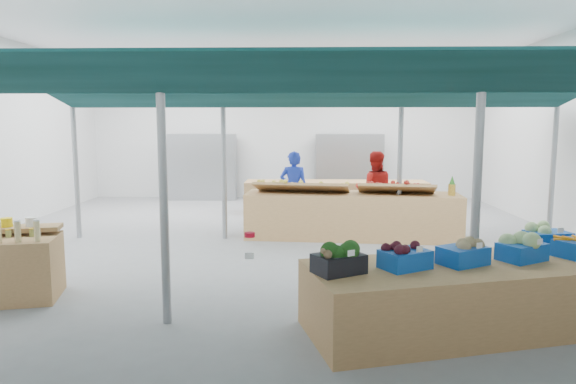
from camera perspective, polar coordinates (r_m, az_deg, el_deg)
name	(u,v)px	position (r m, az deg, el deg)	size (l,w,h in m)	color
floor	(273,244)	(9.97, -1.71, -5.82)	(13.00, 13.00, 0.00)	slate
hall	(276,108)	(11.15, -1.34, 9.28)	(13.00, 13.00, 13.00)	silver
pole_grid	(314,156)	(7.95, 2.93, 4.02)	(10.00, 4.60, 3.00)	gray
awnings	(315,92)	(7.96, 2.97, 11.00)	(9.50, 7.08, 0.30)	#0A2D2C
back_shelving_left	(203,167)	(16.04, -9.46, 2.72)	(2.00, 0.50, 2.00)	#B23F33
back_shelving_right	(349,168)	(15.81, 6.79, 2.71)	(2.00, 0.50, 2.00)	#B23F33
veg_counter	(478,295)	(6.28, 20.36, -10.72)	(3.86, 1.29, 0.75)	#976D42
fruit_counter	(352,216)	(10.51, 7.10, -2.63)	(4.28, 1.02, 0.92)	#976D42
far_counter	(336,197)	(13.41, 5.32, -0.59)	(4.69, 0.94, 0.84)	#976D42
crate_stack	(530,268)	(7.90, 25.31, -7.63)	(0.54, 0.38, 0.65)	#0F48A5
vendor_left	(294,189)	(11.49, 0.64, 0.29)	(0.62, 0.41, 1.71)	#1B32B4
vendor_right	(374,190)	(11.60, 9.56, 0.26)	(0.83, 0.65, 1.71)	red
crate_broccoli	(339,258)	(5.40, 5.66, -7.32)	(0.61, 0.55, 0.35)	black
crate_beets	(405,256)	(5.69, 12.88, -6.97)	(0.61, 0.55, 0.29)	#0F48A5
crate_celeriac	(463,252)	(6.02, 18.88, -6.28)	(0.61, 0.55, 0.31)	#0F48A5
crate_cabbage	(522,247)	(6.45, 24.56, -5.54)	(0.61, 0.55, 0.35)	#0F48A5
sparrow	(327,254)	(5.21, 4.34, -6.85)	(0.12, 0.09, 0.11)	brown
pole_ribbon	(250,237)	(5.60, -4.28, -4.98)	(0.12, 0.12, 0.28)	red
apple_heap_yellow	(302,185)	(10.35, 1.52, 0.76)	(1.98, 0.98, 0.27)	#997247
apple_heap_red	(396,186)	(10.38, 11.96, 0.62)	(1.59, 0.92, 0.27)	#997247
pineapple	(452,186)	(10.54, 17.76, 0.62)	(0.14, 0.14, 0.39)	#8C6019
crate_extra	(548,236)	(7.28, 26.90, -4.33)	(0.56, 0.45, 0.32)	#0F48A5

